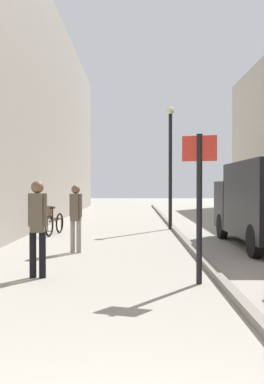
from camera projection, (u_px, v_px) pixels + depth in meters
ground_plane at (132, 236)px, 13.69m from camera, size 80.00×80.00×0.00m
kerb_strip at (179, 234)px, 13.68m from camera, size 0.16×40.00×0.12m
pedestrian_main_foreground at (76, 214)px, 10.22m from camera, size 0.33×0.25×1.72m
pedestrian_mid_block at (38, 222)px, 7.44m from camera, size 0.36×0.23×1.80m
street_sign_post at (199, 195)px, 6.97m from camera, size 0.59×0.19×2.60m
lamp_post at (170, 159)px, 15.70m from camera, size 0.28×0.28×4.76m
bicycle_leaning at (55, 224)px, 13.92m from camera, size 0.32×1.76×0.98m
cafe_chair_near_window at (52, 216)px, 15.17m from camera, size 0.62×0.62×0.94m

